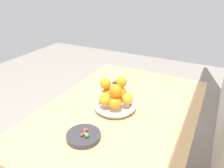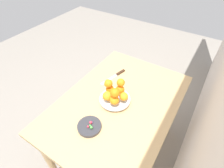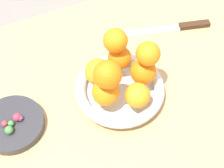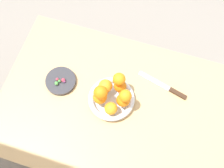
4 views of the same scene
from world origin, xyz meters
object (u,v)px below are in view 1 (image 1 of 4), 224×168
Objects in this scene: orange_5 at (116,91)px; candy_ball_1 at (87,130)px; candy_dish at (84,136)px; knife at (111,85)px; orange_3 at (105,99)px; candy_ball_4 at (87,135)px; fruit_bowl at (115,106)px; orange_2 at (108,93)px; candy_ball_2 at (82,135)px; candy_ball_3 at (85,133)px; orange_6 at (121,82)px; candy_ball_0 at (85,130)px; orange_0 at (127,99)px; orange_4 at (116,103)px; dining_table at (120,123)px; orange_7 at (106,84)px; orange_1 at (121,93)px.

orange_5 is 0.23m from candy_ball_1.
knife is (-0.51, -0.12, -0.01)m from candy_dish.
orange_3 reaches higher than candy_ball_4.
candy_ball_1 is at bearing 14.66° from knife.
fruit_bowl is 0.12m from orange_5.
candy_ball_2 is at bearing 7.49° from orange_2.
candy_dish is 10.35× the size of candy_ball_3.
orange_5 is 0.11m from orange_6.
orange_2 is 1.05× the size of orange_6.
orange_5 is 0.24m from candy_ball_0.
orange_2 reaches higher than knife.
orange_0 and orange_2 have the same top height.
candy_dish is at bearing 7.31° from orange_2.
orange_4 is at bearing 167.30° from candy_ball_1.
orange_0 is 1.05× the size of orange_6.
candy_ball_3 reaches higher than dining_table.
candy_ball_0 is 0.04m from candy_ball_4.
orange_0 is 0.27m from candy_ball_1.
orange_7 is at bearing -171.09° from candy_dish.
orange_7 is 3.94× the size of candy_ball_2.
orange_1 is 0.34m from candy_ball_2.
orange_2 is at bearing -168.45° from candy_ball_4.
orange_6 is 0.33m from candy_ball_0.
orange_0 is at bearing 84.38° from orange_2.
orange_6 is 0.22× the size of knife.
candy_ball_1 and candy_ball_2 have the same top height.
orange_3 is 0.09m from orange_7.
orange_6 is (-0.07, 0.00, 0.11)m from fruit_bowl.
candy_ball_1 is at bearing -8.83° from dining_table.
fruit_bowl is at bearing 138.45° from orange_3.
candy_dish is 0.03m from candy_ball_1.
candy_dish is at bearing -168.90° from candy_ball_2.
orange_2 is 1.01× the size of orange_7.
candy_ball_4 is 0.54m from knife.
candy_ball_1 is (0.25, -0.02, 0.01)m from fruit_bowl.
orange_3 is at bearing -175.34° from candy_ball_2.
candy_dish is 2.50× the size of orange_2.
orange_1 is 0.98× the size of orange_3.
candy_ball_3 is (0.29, 0.05, -0.10)m from orange_7.
orange_6 reaches higher than orange_7.
knife is at bearing -139.37° from orange_6.
candy_ball_2 is 0.06× the size of knife.
orange_3 is (-0.23, -0.02, 0.06)m from candy_dish.
fruit_bowl is 0.07m from orange_3.
knife is (-0.52, -0.15, -0.03)m from candy_ball_4.
candy_ball_0 is at bearing 14.15° from knife.
candy_ball_2 is (0.01, 0.00, 0.02)m from candy_dish.
candy_ball_1 is 0.98× the size of candy_ball_3.
candy_ball_4 is at bearing 13.15° from orange_7.
candy_ball_4 is at bearing 0.01° from orange_6.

